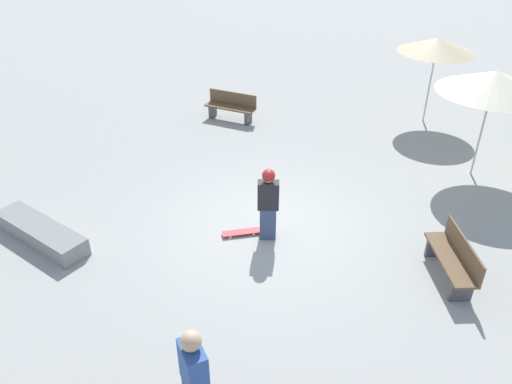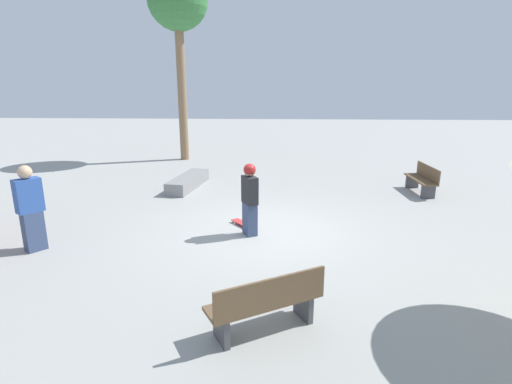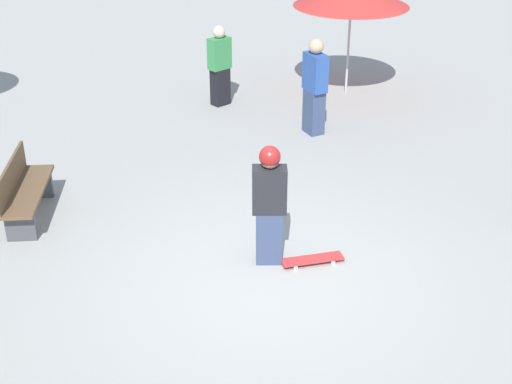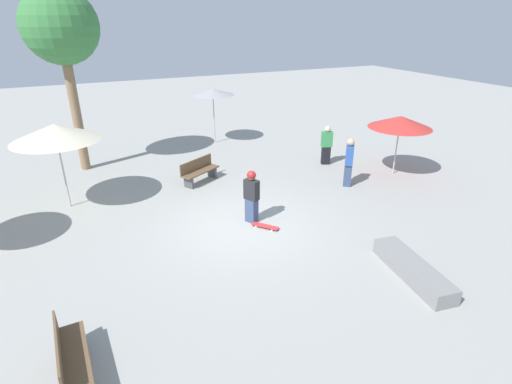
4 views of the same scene
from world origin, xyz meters
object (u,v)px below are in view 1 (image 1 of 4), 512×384
object	(u,v)px
shade_umbrella_cream	(494,82)
shade_umbrella_tan	(437,45)
bench_far	(231,107)
bystander_watching	(195,381)
skateboard	(241,232)
concrete_ledge	(41,233)
skater_main	(268,202)
bench_near	(454,259)

from	to	relation	value
shade_umbrella_cream	shade_umbrella_tan	bearing A→B (deg)	-58.11
shade_umbrella_tan	shade_umbrella_cream	world-z (taller)	shade_umbrella_cream
bench_far	bystander_watching	world-z (taller)	bystander_watching
shade_umbrella_cream	bystander_watching	distance (m)	9.47
skateboard	bystander_watching	size ratio (longest dim) A/B	0.43
concrete_ledge	shade_umbrella_cream	bearing A→B (deg)	-136.44
skater_main	skateboard	world-z (taller)	skater_main
shade_umbrella_cream	skater_main	bearing A→B (deg)	54.93
skater_main	bench_near	world-z (taller)	skater_main
bench_near	shade_umbrella_cream	world-z (taller)	shade_umbrella_cream
bench_far	shade_umbrella_tan	bearing A→B (deg)	-156.16
concrete_ledge	skateboard	bearing A→B (deg)	-149.52
bench_far	skateboard	bearing A→B (deg)	119.31
skateboard	bystander_watching	world-z (taller)	bystander_watching
skater_main	concrete_ledge	distance (m)	4.70
shade_umbrella_tan	bystander_watching	size ratio (longest dim) A/B	1.48
skater_main	bench_near	distance (m)	3.62
skater_main	bench_far	size ratio (longest dim) A/B	0.99
shade_umbrella_tan	bench_near	bearing A→B (deg)	105.21
skater_main	shade_umbrella_tan	world-z (taller)	shade_umbrella_tan
bench_near	shade_umbrella_cream	size ratio (longest dim) A/B	0.60
bench_far	shade_umbrella_tan	xyz separation A→B (m)	(-5.37, -2.68, 1.92)
concrete_ledge	bystander_watching	size ratio (longest dim) A/B	1.42
skater_main	bench_far	bearing A→B (deg)	-79.15
skater_main	shade_umbrella_tan	xyz separation A→B (m)	(-1.60, -7.68, 1.49)
skater_main	concrete_ledge	bearing A→B (deg)	2.98
skateboard	bench_near	world-z (taller)	bench_near
bench_far	concrete_ledge	bearing A→B (deg)	85.00
skater_main	skateboard	bearing A→B (deg)	-7.20
bench_far	shade_umbrella_cream	bearing A→B (deg)	175.82
shade_umbrella_tan	shade_umbrella_cream	distance (m)	3.38
skater_main	bench_near	size ratio (longest dim) A/B	0.99
bench_far	shade_umbrella_tan	size ratio (longest dim) A/B	0.63
skater_main	shade_umbrella_cream	distance (m)	6.09
bench_near	shade_umbrella_cream	xyz separation A→B (m)	(0.18, -4.36, 1.99)
bench_far	bystander_watching	size ratio (longest dim) A/B	0.94
skateboard	bench_far	xyz separation A→B (m)	(3.24, -5.19, 0.37)
concrete_ledge	bench_near	xyz separation A→B (m)	(-7.63, -2.72, 0.24)
skateboard	shade_umbrella_cream	bearing A→B (deg)	-167.57
bench_near	shade_umbrella_tan	size ratio (longest dim) A/B	0.63
bench_far	bystander_watching	bearing A→B (deg)	114.91
shade_umbrella_tan	concrete_ledge	bearing A→B (deg)	60.35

